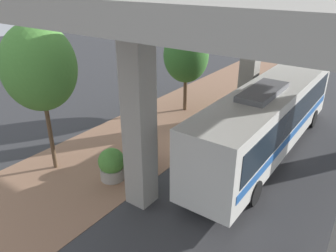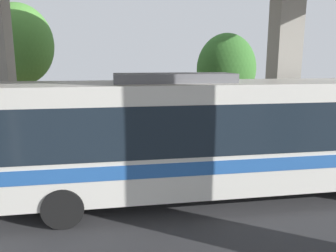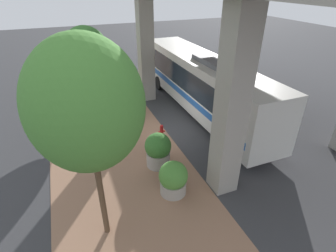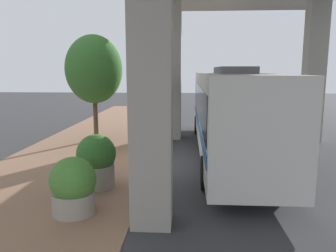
{
  "view_description": "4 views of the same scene",
  "coord_description": "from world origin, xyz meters",
  "px_view_note": "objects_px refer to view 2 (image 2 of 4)",
  "views": [
    {
      "loc": [
        7.39,
        -12.72,
        8.0
      ],
      "look_at": [
        -0.69,
        -1.46,
        1.59
      ],
      "focal_mm": 35.0,
      "sensor_mm": 36.0,
      "label": 1
    },
    {
      "loc": [
        11.67,
        -1.25,
        3.96
      ],
      "look_at": [
        -0.82,
        0.84,
        1.41
      ],
      "focal_mm": 35.0,
      "sensor_mm": 36.0,
      "label": 2
    },
    {
      "loc": [
        -4.55,
        -11.58,
        7.43
      ],
      "look_at": [
        -0.45,
        -1.38,
        1.19
      ],
      "focal_mm": 28.0,
      "sensor_mm": 36.0,
      "label": 3
    },
    {
      "loc": [
        1.29,
        -11.92,
        3.49
      ],
      "look_at": [
        0.57,
        0.0,
        1.46
      ],
      "focal_mm": 35.0,
      "sensor_mm": 36.0,
      "label": 4
    }
  ],
  "objects_px": {
    "bus": "(218,132)",
    "planter_front": "(32,145)",
    "street_tree_far": "(19,45)",
    "fire_hydrant": "(132,154)",
    "street_tree_near": "(226,69)",
    "planter_middle": "(81,141)"
  },
  "relations": [
    {
      "from": "planter_front",
      "to": "street_tree_far",
      "type": "relative_size",
      "value": 0.22
    },
    {
      "from": "bus",
      "to": "street_tree_far",
      "type": "xyz_separation_m",
      "value": [
        -7.2,
        -6.97,
        2.68
      ]
    },
    {
      "from": "planter_middle",
      "to": "street_tree_near",
      "type": "distance_m",
      "value": 7.4
    },
    {
      "from": "bus",
      "to": "street_tree_far",
      "type": "relative_size",
      "value": 1.99
    },
    {
      "from": "planter_middle",
      "to": "street_tree_near",
      "type": "xyz_separation_m",
      "value": [
        -1.87,
        6.62,
        2.72
      ]
    },
    {
      "from": "bus",
      "to": "planter_front",
      "type": "distance_m",
      "value": 7.66
    },
    {
      "from": "planter_middle",
      "to": "bus",
      "type": "bearing_deg",
      "value": 44.12
    },
    {
      "from": "fire_hydrant",
      "to": "planter_middle",
      "type": "xyz_separation_m",
      "value": [
        -0.9,
        -1.96,
        0.37
      ]
    },
    {
      "from": "fire_hydrant",
      "to": "street_tree_near",
      "type": "distance_m",
      "value": 6.24
    },
    {
      "from": "bus",
      "to": "planter_front",
      "type": "height_order",
      "value": "bus"
    },
    {
      "from": "street_tree_far",
      "to": "planter_middle",
      "type": "bearing_deg",
      "value": 43.95
    },
    {
      "from": "planter_middle",
      "to": "street_tree_far",
      "type": "xyz_separation_m",
      "value": [
        -2.83,
        -2.72,
        3.83
      ]
    },
    {
      "from": "planter_front",
      "to": "street_tree_far",
      "type": "distance_m",
      "value": 4.9
    },
    {
      "from": "fire_hydrant",
      "to": "street_tree_near",
      "type": "xyz_separation_m",
      "value": [
        -2.77,
        4.66,
        3.1
      ]
    },
    {
      "from": "street_tree_near",
      "to": "fire_hydrant",
      "type": "bearing_deg",
      "value": -59.24
    },
    {
      "from": "fire_hydrant",
      "to": "street_tree_far",
      "type": "bearing_deg",
      "value": -128.48
    },
    {
      "from": "fire_hydrant",
      "to": "planter_front",
      "type": "xyz_separation_m",
      "value": [
        -0.96,
        -3.83,
        0.25
      ]
    },
    {
      "from": "planter_front",
      "to": "street_tree_far",
      "type": "bearing_deg",
      "value": -162.74
    },
    {
      "from": "street_tree_near",
      "to": "street_tree_far",
      "type": "distance_m",
      "value": 9.46
    },
    {
      "from": "planter_front",
      "to": "planter_middle",
      "type": "height_order",
      "value": "planter_middle"
    },
    {
      "from": "bus",
      "to": "planter_middle",
      "type": "height_order",
      "value": "bus"
    },
    {
      "from": "bus",
      "to": "planter_middle",
      "type": "relative_size",
      "value": 7.89
    }
  ]
}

